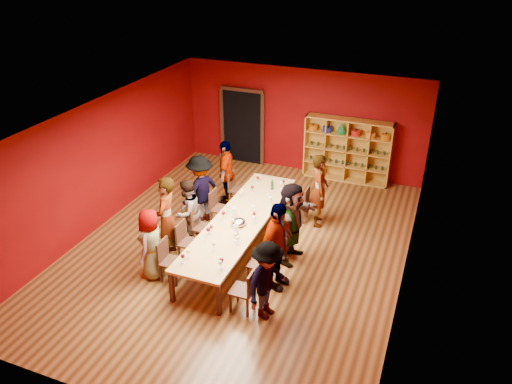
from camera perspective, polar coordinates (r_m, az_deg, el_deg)
room_shell at (r=10.48m, az=-1.85°, el=0.48°), size 7.10×9.10×3.04m
tasting_table at (r=10.87m, az=-1.79°, el=-3.28°), size 1.10×4.50×0.75m
doorway at (r=15.03m, az=-1.51°, el=7.53°), size 1.40×0.17×2.30m
shelving_unit at (r=14.11m, az=10.41°, el=5.10°), size 2.40×0.40×1.80m
chair_person_left_0 at (r=10.19m, az=-10.03°, el=-7.47°), size 0.42×0.42×0.89m
person_left_0 at (r=10.21m, az=-11.89°, el=-5.80°), size 0.49×0.78×1.51m
chair_person_left_1 at (r=10.70m, az=-8.04°, el=-5.40°), size 0.42×0.42×0.89m
person_left_1 at (r=10.67m, az=-10.19°, el=-2.94°), size 0.63×0.77×1.87m
chair_person_left_2 at (r=11.19m, az=-6.42°, el=-3.71°), size 0.42×0.42×0.89m
person_left_2 at (r=11.18m, az=-7.85°, el=-2.25°), size 0.54×0.80×1.52m
chair_person_left_3 at (r=11.89m, az=-4.42°, el=-1.59°), size 0.42×0.42×0.89m
person_left_3 at (r=11.90m, az=-6.37°, el=0.28°), size 0.83×1.19×1.70m
chair_person_left_4 at (r=12.74m, az=-2.35°, el=0.60°), size 0.42×0.42×0.89m
person_left_4 at (r=12.68m, az=-3.41°, el=2.24°), size 0.65×1.08×1.72m
chair_person_right_0 at (r=9.27m, az=-1.11°, el=-10.96°), size 0.42×0.42×0.89m
person_right_0 at (r=8.98m, az=1.29°, el=-10.11°), size 0.64×1.08×1.57m
chair_person_right_1 at (r=9.93m, az=0.86°, el=-8.00°), size 0.42×0.42×0.89m
person_right_1 at (r=9.61m, az=2.38°, el=-6.23°), size 0.70×1.16×1.86m
chair_person_right_2 at (r=10.70m, az=2.73°, el=-5.14°), size 0.42×0.42×0.89m
person_right_2 at (r=10.42m, az=4.09°, el=-3.52°), size 0.67×1.72×1.80m
chair_person_right_4 at (r=12.07m, az=5.30°, el=-1.15°), size 0.42×0.42×0.89m
person_right_4 at (r=11.79m, az=7.24°, el=0.24°), size 0.66×0.78×1.80m
wine_glass_0 at (r=11.58m, az=-1.74°, el=-0.18°), size 0.07×0.07×0.18m
wine_glass_1 at (r=9.24m, az=-4.11°, el=-8.10°), size 0.08×0.08×0.20m
wine_glass_2 at (r=12.33m, az=0.20°, el=1.63°), size 0.07×0.07×0.18m
wine_glass_3 at (r=10.76m, az=-3.75°, el=-2.47°), size 0.08×0.08×0.21m
wine_glass_4 at (r=12.14m, az=3.16°, el=1.20°), size 0.08×0.08×0.19m
wine_glass_5 at (r=10.61m, az=-0.21°, el=-2.98°), size 0.07×0.07×0.18m
wine_glass_6 at (r=12.41m, az=0.28°, el=1.80°), size 0.07×0.07×0.18m
wine_glass_7 at (r=11.00m, az=-3.21°, el=-1.75°), size 0.08×0.08×0.20m
wine_glass_8 at (r=11.84m, az=-0.42°, el=0.53°), size 0.08×0.08×0.19m
wine_glass_9 at (r=10.00m, az=-2.36°, el=-4.94°), size 0.08×0.08×0.21m
wine_glass_10 at (r=10.74m, az=-0.21°, el=-2.55°), size 0.07×0.07×0.18m
wine_glass_11 at (r=9.94m, az=-2.11°, el=-5.30°), size 0.07×0.07×0.18m
wine_glass_12 at (r=9.62m, az=-7.75°, el=-6.79°), size 0.07×0.07×0.18m
wine_glass_13 at (r=9.77m, az=-4.85°, el=-5.94°), size 0.08×0.08×0.20m
wine_glass_14 at (r=11.49m, az=1.42°, el=-0.39°), size 0.08×0.08×0.19m
wine_glass_15 at (r=9.48m, az=-8.36°, el=-7.31°), size 0.08×0.08×0.20m
wine_glass_16 at (r=10.19m, az=-5.48°, el=-4.34°), size 0.09×0.09×0.22m
wine_glass_17 at (r=10.33m, az=-5.13°, el=-4.03°), size 0.07×0.07×0.18m
wine_glass_18 at (r=12.02m, az=2.91°, el=1.00°), size 0.08×0.08×0.21m
wine_glass_19 at (r=11.36m, az=1.61°, el=-0.73°), size 0.08×0.08×0.19m
wine_glass_20 at (r=11.64m, az=-1.61°, el=0.06°), size 0.08×0.08×0.20m
wine_glass_21 at (r=11.00m, az=-0.29°, el=-1.76°), size 0.07×0.07×0.18m
wine_glass_22 at (r=9.27m, az=-3.99°, el=-7.84°), size 0.09×0.09×0.22m
wine_glass_23 at (r=10.46m, az=-2.64°, el=-3.33°), size 0.09×0.09×0.21m
spittoon_bowl at (r=10.57m, az=-2.01°, el=-3.48°), size 0.31×0.31×0.17m
carafe_a at (r=10.86m, az=-2.48°, el=-2.32°), size 0.11×0.11×0.25m
carafe_b at (r=10.26m, az=-2.28°, el=-4.25°), size 0.13×0.13×0.26m
wine_bottle at (r=12.01m, az=1.86°, el=0.77°), size 0.07×0.07×0.29m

